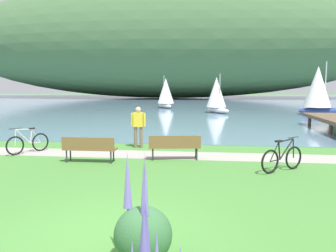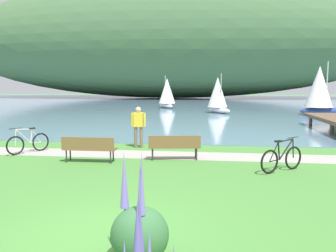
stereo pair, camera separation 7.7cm
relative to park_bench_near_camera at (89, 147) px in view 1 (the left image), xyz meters
name	(u,v)px [view 1 (the left image)]	position (x,y,z in m)	size (l,w,h in m)	color
ground_plane	(105,235)	(2.25, -5.49, -0.52)	(200.00, 200.00, 0.00)	#478438
bay_water	(200,102)	(2.25, 43.87, -0.50)	(180.00, 80.00, 0.04)	#6B8EA8
distant_hillside	(167,40)	(-5.05, 60.03, 11.20)	(92.22, 28.00, 23.36)	#42663D
shoreline_path	(162,155)	(2.25, 1.52, -0.52)	(60.00, 1.50, 0.01)	#A39E93
park_bench_near_camera	(89,147)	(0.00, 0.00, 0.00)	(1.81, 0.51, 0.88)	brown
park_bench_further_along	(175,145)	(2.81, 0.76, 0.00)	(1.85, 0.74, 0.88)	brown
bicycle_leaning_near_bench	(28,143)	(-2.90, 1.28, -0.12)	(0.95, 1.56, 1.01)	black
bicycle_beside_path	(282,158)	(6.20, -0.45, -0.12)	(1.41, 1.16, 1.01)	black
person_at_shoreline	(138,124)	(1.06, 2.97, 0.46)	(0.61, 0.23, 1.71)	#72604C
echium_bush_far_cluster	(143,232)	(3.08, -6.31, -0.07)	(0.86, 0.86, 1.68)	#386B3D
sailboat_nearest_to_shore	(318,90)	(13.16, 20.31, 1.68)	(4.03, 2.64, 4.59)	navy
sailboat_mid_bay	(166,93)	(-1.06, 27.79, 1.25)	(2.56, 3.15, 3.67)	white
sailboat_toward_hillside	(217,95)	(4.53, 21.63, 1.23)	(2.68, 3.03, 3.63)	white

